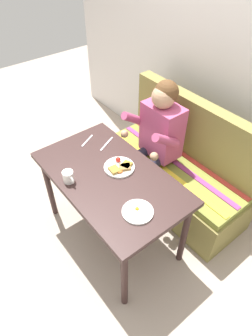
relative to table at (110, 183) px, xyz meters
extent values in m
plane|color=#AC9B8B|center=(0.00, 0.00, -0.65)|extent=(8.00, 8.00, 0.00)
cube|color=silver|center=(0.00, 1.27, 0.65)|extent=(4.40, 0.10, 2.60)
cube|color=#33211F|center=(0.00, 0.00, 0.06)|extent=(1.20, 0.70, 0.04)
cylinder|color=#33211F|center=(-0.54, -0.29, -0.30)|extent=(0.05, 0.05, 0.69)
cylinder|color=#33211F|center=(0.54, -0.29, -0.30)|extent=(0.05, 0.05, 0.69)
cylinder|color=#33211F|center=(-0.54, 0.29, -0.30)|extent=(0.05, 0.05, 0.69)
cylinder|color=#33211F|center=(0.54, 0.29, -0.30)|extent=(0.05, 0.05, 0.69)
cube|color=olive|center=(0.00, 0.72, -0.45)|extent=(1.44, 0.56, 0.40)
cube|color=olive|center=(0.00, 0.72, -0.22)|extent=(1.40, 0.52, 0.06)
cube|color=olive|center=(0.00, 0.94, 0.08)|extent=(1.44, 0.12, 0.54)
cube|color=yellow|center=(0.00, 0.58, -0.18)|extent=(1.38, 0.05, 0.01)
cube|color=#93387A|center=(0.00, 0.72, -0.18)|extent=(1.38, 0.05, 0.01)
cube|color=#C63D33|center=(0.00, 0.86, -0.18)|extent=(1.38, 0.05, 0.01)
cube|color=#B34771|center=(-0.15, 0.66, 0.11)|extent=(0.34, 0.22, 0.48)
sphere|color=tan|center=(-0.15, 0.64, 0.44)|extent=(0.19, 0.19, 0.19)
sphere|color=brown|center=(-0.15, 0.67, 0.47)|extent=(0.19, 0.19, 0.19)
cylinder|color=#B34771|center=(-0.34, 0.52, 0.18)|extent=(0.07, 0.29, 0.23)
cylinder|color=#B34771|center=(0.04, 0.52, 0.18)|extent=(0.07, 0.29, 0.23)
sphere|color=tan|center=(-0.34, 0.40, 0.08)|extent=(0.07, 0.07, 0.07)
sphere|color=tan|center=(0.04, 0.40, 0.08)|extent=(0.07, 0.07, 0.07)
cylinder|color=#232333|center=(-0.23, 0.49, -0.13)|extent=(0.09, 0.34, 0.09)
cylinder|color=#232333|center=(-0.23, 0.32, -0.39)|extent=(0.08, 0.08, 0.52)
cube|color=black|center=(-0.23, 0.26, -0.62)|extent=(0.09, 0.20, 0.05)
cylinder|color=#232333|center=(-0.06, 0.49, -0.13)|extent=(0.09, 0.34, 0.09)
cylinder|color=#232333|center=(-0.06, 0.32, -0.39)|extent=(0.08, 0.08, 0.52)
cube|color=black|center=(-0.06, 0.26, -0.62)|extent=(0.09, 0.20, 0.05)
cylinder|color=white|center=(-0.02, 0.10, 0.09)|extent=(0.23, 0.23, 0.02)
cube|color=olive|center=(0.01, 0.15, 0.11)|extent=(0.09, 0.10, 0.02)
cube|color=olive|center=(0.02, 0.13, 0.11)|extent=(0.10, 0.10, 0.02)
cube|color=olive|center=(-0.01, 0.05, 0.11)|extent=(0.09, 0.08, 0.02)
sphere|color=red|center=(-0.08, 0.13, 0.12)|extent=(0.04, 0.04, 0.04)
ellipsoid|color=#CC6623|center=(0.02, 0.07, 0.11)|extent=(0.06, 0.05, 0.02)
cylinder|color=white|center=(0.39, -0.06, 0.09)|extent=(0.21, 0.21, 0.01)
ellipsoid|color=white|center=(0.39, -0.06, 0.10)|extent=(0.09, 0.08, 0.01)
sphere|color=yellow|center=(0.38, -0.06, 0.11)|extent=(0.03, 0.03, 0.03)
cylinder|color=white|center=(-0.14, -0.26, 0.13)|extent=(0.08, 0.08, 0.09)
cylinder|color=brown|center=(-0.14, -0.26, 0.17)|extent=(0.07, 0.07, 0.01)
torus|color=white|center=(-0.08, -0.26, 0.13)|extent=(0.05, 0.01, 0.05)
cube|color=silver|center=(-0.45, 0.10, 0.08)|extent=(0.09, 0.16, 0.00)
cube|color=silver|center=(-0.32, 0.20, 0.08)|extent=(0.10, 0.19, 0.00)
camera|label=1|loc=(1.28, -0.86, 1.59)|focal=31.47mm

